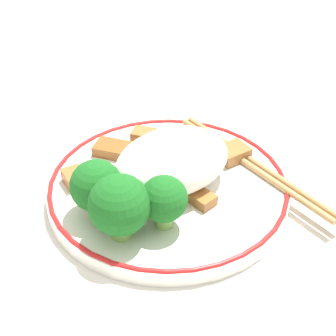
{
  "coord_description": "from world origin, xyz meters",
  "views": [
    {
      "loc": [
        -0.23,
        -0.36,
        0.36
      ],
      "look_at": [
        0.0,
        0.0,
        0.04
      ],
      "focal_mm": 60.0,
      "sensor_mm": 36.0,
      "label": 1
    }
  ],
  "objects_px": {
    "broccoli_back_center": "(119,206)",
    "broccoli_back_right": "(164,200)",
    "broccoli_back_left": "(96,186)",
    "plate": "(168,189)",
    "chopsticks": "(254,165)"
  },
  "relations": [
    {
      "from": "broccoli_back_left",
      "to": "broccoli_back_right",
      "type": "bearing_deg",
      "value": -50.31
    },
    {
      "from": "chopsticks",
      "to": "broccoli_back_right",
      "type": "bearing_deg",
      "value": -169.44
    },
    {
      "from": "broccoli_back_center",
      "to": "chopsticks",
      "type": "bearing_deg",
      "value": 4.63
    },
    {
      "from": "plate",
      "to": "broccoli_back_right",
      "type": "distance_m",
      "value": 0.07
    },
    {
      "from": "plate",
      "to": "broccoli_back_left",
      "type": "relative_size",
      "value": 4.28
    },
    {
      "from": "plate",
      "to": "broccoli_back_center",
      "type": "height_order",
      "value": "broccoli_back_center"
    },
    {
      "from": "broccoli_back_center",
      "to": "chopsticks",
      "type": "height_order",
      "value": "broccoli_back_center"
    },
    {
      "from": "plate",
      "to": "broccoli_back_right",
      "type": "height_order",
      "value": "broccoli_back_right"
    },
    {
      "from": "plate",
      "to": "broccoli_back_right",
      "type": "relative_size",
      "value": 4.55
    },
    {
      "from": "plate",
      "to": "broccoli_back_left",
      "type": "height_order",
      "value": "broccoli_back_left"
    },
    {
      "from": "broccoli_back_center",
      "to": "broccoli_back_right",
      "type": "xyz_separation_m",
      "value": [
        0.04,
        -0.01,
        -0.0
      ]
    },
    {
      "from": "broccoli_back_right",
      "to": "chopsticks",
      "type": "bearing_deg",
      "value": 10.56
    },
    {
      "from": "plate",
      "to": "chopsticks",
      "type": "bearing_deg",
      "value": -15.53
    },
    {
      "from": "broccoli_back_left",
      "to": "chopsticks",
      "type": "height_order",
      "value": "broccoli_back_left"
    },
    {
      "from": "broccoli_back_left",
      "to": "broccoli_back_center",
      "type": "xyz_separation_m",
      "value": [
        0.0,
        -0.04,
        0.0
      ]
    }
  ]
}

